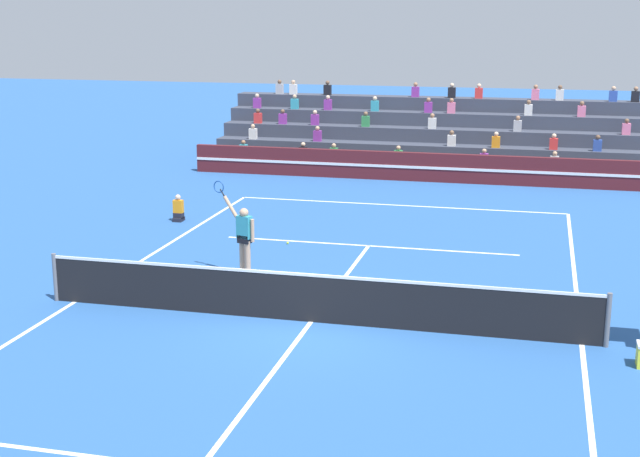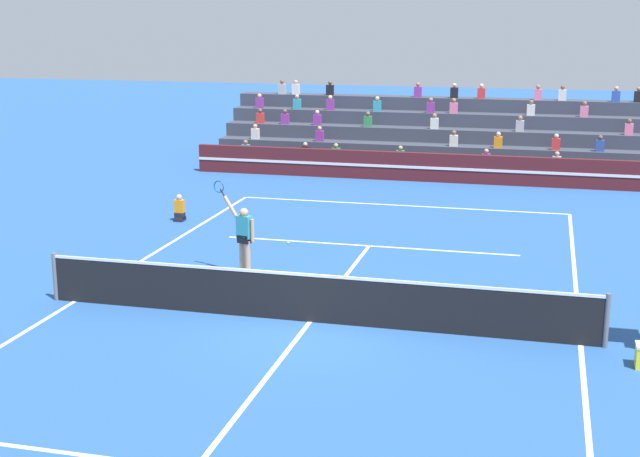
{
  "view_description": "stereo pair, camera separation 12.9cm",
  "coord_description": "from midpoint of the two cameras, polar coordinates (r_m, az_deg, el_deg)",
  "views": [
    {
      "loc": [
        4.45,
        -17.19,
        6.39
      ],
      "look_at": [
        -0.73,
        3.73,
        1.1
      ],
      "focal_mm": 50.0,
      "sensor_mm": 36.0,
      "label": 1
    },
    {
      "loc": [
        4.58,
        -17.16,
        6.39
      ],
      "look_at": [
        -0.73,
        3.73,
        1.1
      ],
      "focal_mm": 50.0,
      "sensor_mm": 36.0,
      "label": 2
    }
  ],
  "objects": [
    {
      "name": "ball_kid_courtside",
      "position": [
        28.04,
        -9.18,
        1.13
      ],
      "size": [
        0.3,
        0.36,
        0.84
      ],
      "color": "black",
      "rests_on": "ground"
    },
    {
      "name": "tennis_net",
      "position": [
        18.7,
        -0.78,
        -4.43
      ],
      "size": [
        12.0,
        0.1,
        1.1
      ],
      "color": "slate",
      "rests_on": "ground"
    },
    {
      "name": "ground_plane",
      "position": [
        18.87,
        -0.77,
        -6.0
      ],
      "size": [
        120.0,
        120.0,
        0.0
      ],
      "primitive_type": "plane",
      "color": "#285699"
    },
    {
      "name": "tennis_ball",
      "position": [
        25.03,
        -2.23,
        -0.93
      ],
      "size": [
        0.07,
        0.07,
        0.07
      ],
      "primitive_type": "sphere",
      "color": "#C6DB33",
      "rests_on": "ground"
    },
    {
      "name": "court_lines",
      "position": [
        18.87,
        -0.77,
        -5.99
      ],
      "size": [
        11.1,
        23.9,
        0.01
      ],
      "color": "white",
      "rests_on": "ground"
    },
    {
      "name": "sponsor_banner_wall",
      "position": [
        34.42,
        6.18,
        3.94
      ],
      "size": [
        18.0,
        0.26,
        1.1
      ],
      "color": "#51191E",
      "rests_on": "ground"
    },
    {
      "name": "tennis_player",
      "position": [
        21.92,
        -5.08,
        -0.54
      ],
      "size": [
        1.2,
        0.51,
        2.39
      ],
      "color": "tan",
      "rests_on": "ground"
    },
    {
      "name": "bleacher_stand",
      "position": [
        38.07,
        6.99,
        5.58
      ],
      "size": [
        17.69,
        4.75,
        3.38
      ],
      "color": "#383D4C",
      "rests_on": "ground"
    }
  ]
}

